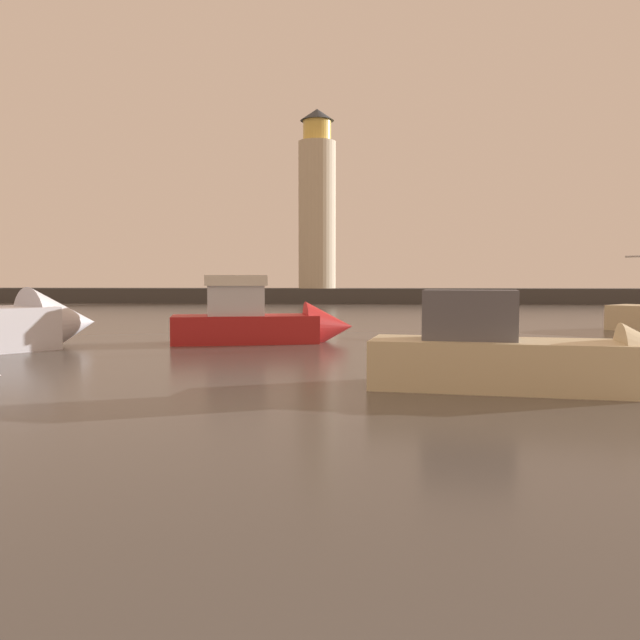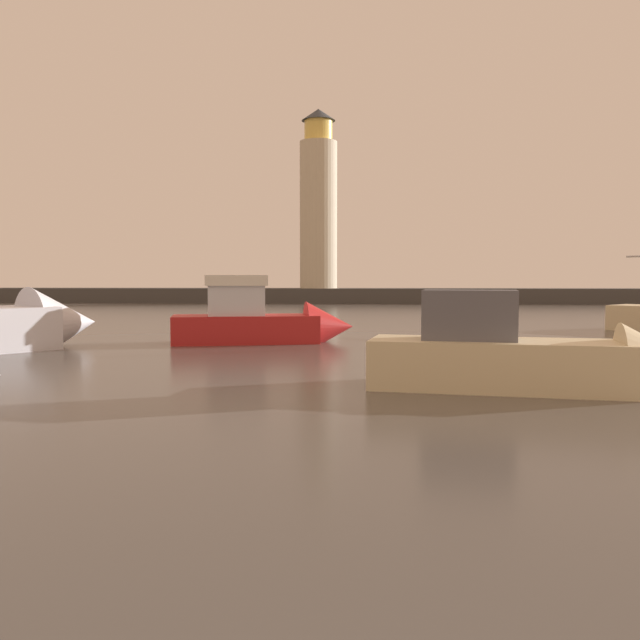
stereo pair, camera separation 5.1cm
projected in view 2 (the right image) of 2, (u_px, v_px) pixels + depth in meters
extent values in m
plane|color=#4C4742|center=(376.00, 327.00, 32.30)|extent=(220.00, 220.00, 0.00)
cube|color=#423F3D|center=(374.00, 296.00, 63.67)|extent=(75.34, 4.11, 1.41)
cylinder|color=beige|center=(318.00, 215.00, 63.59)|extent=(3.53, 3.53, 13.80)
cylinder|color=#F2CC59|center=(318.00, 131.00, 63.10)|extent=(2.65, 2.65, 1.93)
cone|color=#33383D|center=(318.00, 115.00, 63.01)|extent=(3.18, 3.18, 1.10)
cube|color=beige|center=(500.00, 365.00, 14.28)|extent=(5.68, 2.65, 1.05)
cube|color=#595960|center=(469.00, 315.00, 14.36)|extent=(2.11, 1.39, 1.06)
cone|color=silver|center=(63.00, 323.00, 23.64)|extent=(3.54, 3.52, 2.59)
cube|color=#B21E1E|center=(245.00, 329.00, 24.55)|extent=(5.57, 3.12, 1.01)
cone|color=#B21E1E|center=(329.00, 327.00, 25.02)|extent=(2.16, 2.25, 1.89)
cube|color=silver|center=(236.00, 300.00, 24.43)|extent=(2.32, 2.02, 1.08)
cube|color=silver|center=(236.00, 280.00, 24.38)|extent=(2.56, 2.23, 0.38)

